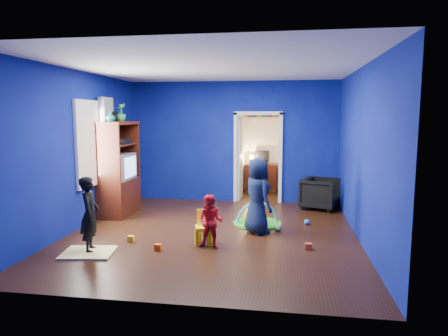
# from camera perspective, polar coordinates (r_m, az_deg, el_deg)

# --- Properties ---
(floor) EXTENTS (5.00, 5.50, 0.01)m
(floor) POSITION_cam_1_polar(r_m,az_deg,el_deg) (7.23, -1.56, -9.25)
(floor) COLOR black
(floor) RESTS_ON ground
(ceiling) EXTENTS (5.00, 5.50, 0.01)m
(ceiling) POSITION_cam_1_polar(r_m,az_deg,el_deg) (6.97, -1.65, 14.22)
(ceiling) COLOR white
(ceiling) RESTS_ON wall_back
(wall_back) EXTENTS (5.00, 0.02, 2.90)m
(wall_back) POSITION_cam_1_polar(r_m,az_deg,el_deg) (9.66, 1.32, 3.74)
(wall_back) COLOR navy
(wall_back) RESTS_ON floor
(wall_front) EXTENTS (5.00, 0.02, 2.90)m
(wall_front) POSITION_cam_1_polar(r_m,az_deg,el_deg) (4.30, -8.19, -1.04)
(wall_front) COLOR navy
(wall_front) RESTS_ON floor
(wall_left) EXTENTS (0.02, 5.50, 2.90)m
(wall_left) POSITION_cam_1_polar(r_m,az_deg,el_deg) (7.80, -20.00, 2.39)
(wall_left) COLOR navy
(wall_left) RESTS_ON floor
(wall_right) EXTENTS (0.02, 5.50, 2.90)m
(wall_right) POSITION_cam_1_polar(r_m,az_deg,el_deg) (6.96, 19.11, 1.86)
(wall_right) COLOR navy
(wall_right) RESTS_ON floor
(alcove) EXTENTS (1.00, 1.75, 2.50)m
(alcove) POSITION_cam_1_polar(r_m,az_deg,el_deg) (10.49, 5.19, 2.91)
(alcove) COLOR silver
(alcove) RESTS_ON floor
(armchair) EXTENTS (0.98, 0.96, 0.70)m
(armchair) POSITION_cam_1_polar(r_m,az_deg,el_deg) (9.21, 13.54, -3.56)
(armchair) COLOR black
(armchair) RESTS_ON floor
(child_black) EXTENTS (0.40, 0.49, 1.17)m
(child_black) POSITION_cam_1_polar(r_m,az_deg,el_deg) (6.46, -18.62, -6.31)
(child_black) COLOR black
(child_black) RESTS_ON floor
(child_navy) EXTENTS (0.73, 0.79, 1.35)m
(child_navy) POSITION_cam_1_polar(r_m,az_deg,el_deg) (7.11, 4.79, -3.96)
(child_navy) COLOR #0F113A
(child_navy) RESTS_ON floor
(toddler_red) EXTENTS (0.45, 0.36, 0.86)m
(toddler_red) POSITION_cam_1_polar(r_m,az_deg,el_deg) (6.32, -1.91, -7.67)
(toddler_red) COLOR #B2131C
(toddler_red) RESTS_ON floor
(vase) EXTENTS (0.21, 0.21, 0.20)m
(vase) POSITION_cam_1_polar(r_m,az_deg,el_deg) (8.33, -15.95, 7.05)
(vase) COLOR #0B4E5D
(vase) RESTS_ON tv_armoire
(potted_plant) EXTENTS (0.27, 0.27, 0.38)m
(potted_plant) POSITION_cam_1_polar(r_m,az_deg,el_deg) (8.81, -14.55, 7.69)
(potted_plant) COLOR #348F3D
(potted_plant) RESTS_ON tv_armoire
(tv_armoire) EXTENTS (0.58, 1.14, 1.96)m
(tv_armoire) POSITION_cam_1_polar(r_m,az_deg,el_deg) (8.68, -14.87, -0.06)
(tv_armoire) COLOR #381309
(tv_armoire) RESTS_ON floor
(crt_tv) EXTENTS (0.46, 0.70, 0.54)m
(crt_tv) POSITION_cam_1_polar(r_m,az_deg,el_deg) (8.66, -14.63, 0.20)
(crt_tv) COLOR silver
(crt_tv) RESTS_ON tv_armoire
(yellow_blanket) EXTENTS (0.83, 0.71, 0.03)m
(yellow_blanket) POSITION_cam_1_polar(r_m,az_deg,el_deg) (6.53, -18.82, -11.38)
(yellow_blanket) COLOR #F2E07A
(yellow_blanket) RESTS_ON floor
(hopper_ball) EXTENTS (0.44, 0.44, 0.44)m
(hopper_ball) POSITION_cam_1_polar(r_m,az_deg,el_deg) (7.46, 4.50, -6.99)
(hopper_ball) COLOR yellow
(hopper_ball) RESTS_ON floor
(kid_chair) EXTENTS (0.34, 0.34, 0.50)m
(kid_chair) POSITION_cam_1_polar(r_m,az_deg,el_deg) (6.58, -2.88, -8.68)
(kid_chair) COLOR yellow
(kid_chair) RESTS_ON floor
(play_mat) EXTENTS (0.93, 0.93, 0.02)m
(play_mat) POSITION_cam_1_polar(r_m,az_deg,el_deg) (7.85, 4.77, -7.82)
(play_mat) COLOR green
(play_mat) RESTS_ON floor
(toy_arch) EXTENTS (0.81, 0.29, 0.83)m
(toy_arch) POSITION_cam_1_polar(r_m,az_deg,el_deg) (7.85, 4.77, -7.77)
(toy_arch) COLOR #3F8CD8
(toy_arch) RESTS_ON floor
(window_left) EXTENTS (0.03, 0.95, 1.55)m
(window_left) POSITION_cam_1_polar(r_m,az_deg,el_deg) (8.09, -18.76, 3.32)
(window_left) COLOR white
(window_left) RESTS_ON wall_left
(curtain) EXTENTS (0.14, 0.42, 2.40)m
(curtain) POSITION_cam_1_polar(r_m,az_deg,el_deg) (8.56, -16.30, 1.61)
(curtain) COLOR slate
(curtain) RESTS_ON floor
(doorway) EXTENTS (1.16, 0.10, 2.10)m
(doorway) POSITION_cam_1_polar(r_m,az_deg,el_deg) (9.64, 4.86, 1.31)
(doorway) COLOR white
(doorway) RESTS_ON floor
(study_desk) EXTENTS (0.88, 0.44, 0.75)m
(study_desk) POSITION_cam_1_polar(r_m,az_deg,el_deg) (11.22, 5.34, -1.30)
(study_desk) COLOR #3D140A
(study_desk) RESTS_ON floor
(desk_monitor) EXTENTS (0.40, 0.05, 0.32)m
(desk_monitor) POSITION_cam_1_polar(r_m,az_deg,el_deg) (11.27, 5.42, 1.69)
(desk_monitor) COLOR black
(desk_monitor) RESTS_ON study_desk
(desk_lamp) EXTENTS (0.14, 0.14, 0.14)m
(desk_lamp) POSITION_cam_1_polar(r_m,az_deg,el_deg) (11.23, 3.97, 1.58)
(desk_lamp) COLOR #FFD88C
(desk_lamp) RESTS_ON study_desk
(folding_chair) EXTENTS (0.40, 0.40, 0.92)m
(folding_chair) POSITION_cam_1_polar(r_m,az_deg,el_deg) (10.26, 5.03, -1.64)
(folding_chair) COLOR black
(folding_chair) RESTS_ON floor
(book_shelf) EXTENTS (0.88, 0.24, 0.04)m
(book_shelf) POSITION_cam_1_polar(r_m,az_deg,el_deg) (11.20, 5.48, 7.13)
(book_shelf) COLOR white
(book_shelf) RESTS_ON study_desk
(toy_0) EXTENTS (0.10, 0.08, 0.10)m
(toy_0) POSITION_cam_1_polar(r_m,az_deg,el_deg) (6.50, 11.97, -10.91)
(toy_0) COLOR #CF4322
(toy_0) RESTS_ON floor
(toy_1) EXTENTS (0.11, 0.11, 0.11)m
(toy_1) POSITION_cam_1_polar(r_m,az_deg,el_deg) (7.90, 11.76, -7.54)
(toy_1) COLOR blue
(toy_1) RESTS_ON floor
(toy_2) EXTENTS (0.10, 0.08, 0.10)m
(toy_2) POSITION_cam_1_polar(r_m,az_deg,el_deg) (6.41, -9.41, -11.11)
(toy_2) COLOR #E5510C
(toy_2) RESTS_ON floor
(toy_3) EXTENTS (0.11, 0.11, 0.11)m
(toy_3) POSITION_cam_1_polar(r_m,az_deg,el_deg) (7.36, 7.67, -8.57)
(toy_3) COLOR green
(toy_3) RESTS_ON floor
(toy_4) EXTENTS (0.10, 0.08, 0.10)m
(toy_4) POSITION_cam_1_polar(r_m,az_deg,el_deg) (7.40, 7.79, -8.51)
(toy_4) COLOR #BC46B4
(toy_4) RESTS_ON floor
(toy_5) EXTENTS (0.10, 0.08, 0.10)m
(toy_5) POSITION_cam_1_polar(r_m,az_deg,el_deg) (6.91, -13.15, -9.81)
(toy_5) COLOR gold
(toy_5) RESTS_ON floor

